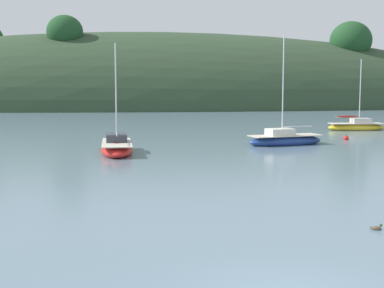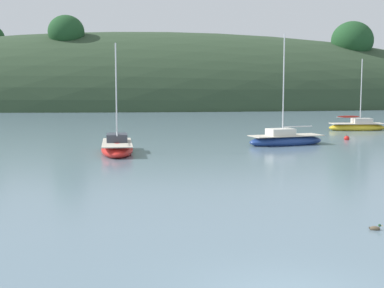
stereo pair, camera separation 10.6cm
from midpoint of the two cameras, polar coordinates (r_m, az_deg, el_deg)
The scene contains 6 objects.
far_shoreline_hill at distance 105.66m, azimuth -4.38°, elevation 3.93°, with size 150.00×36.00×30.98m.
sailboat_orange_cutter at distance 42.03m, azimuth 9.71°, elevation 0.44°, with size 6.44×3.47×8.61m.
sailboat_black_sloop at distance 36.75m, azimuth -8.01°, elevation -0.39°, with size 2.34×6.31×7.59m.
sailboat_cream_ketch at distance 56.73m, azimuth 16.91°, elevation 1.78°, with size 5.83×2.17×7.29m.
mooring_buoy_inner at distance 46.84m, azimuth 15.87°, elevation 0.58°, with size 0.44×0.44×0.54m.
duck_lone_left at distance 18.63m, azimuth 18.70°, elevation -8.40°, with size 0.42×0.27×0.24m.
Camera 1 is at (-3.34, -10.91, 4.72)m, focal length 50.57 mm.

